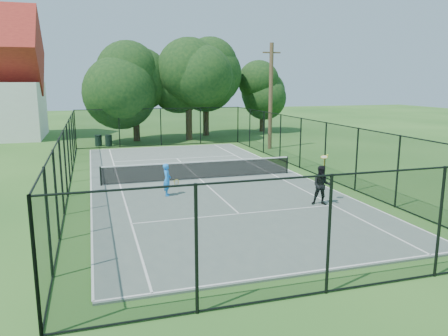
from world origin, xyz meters
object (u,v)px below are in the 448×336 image
object	(u,v)px
player_blue	(167,180)
utility_pole	(271,96)
trash_bin_left	(98,140)
player_black	(322,185)
tennis_net	(200,169)
trash_bin_right	(109,140)

from	to	relation	value
player_blue	utility_pole	bearing A→B (deg)	50.02
utility_pole	player_blue	bearing A→B (deg)	-129.98
trash_bin_left	player_blue	xyz separation A→B (m)	(2.65, -17.05, 0.33)
player_blue	player_black	world-z (taller)	player_black
utility_pole	player_black	size ratio (longest dim) A/B	3.85
tennis_net	player_blue	world-z (taller)	player_blue
trash_bin_right	player_blue	distance (m)	16.91
tennis_net	player_black	size ratio (longest dim) A/B	4.93
tennis_net	trash_bin_right	distance (m)	14.55
player_blue	player_black	bearing A→B (deg)	-29.70
tennis_net	player_blue	bearing A→B (deg)	-127.72
tennis_net	trash_bin_right	size ratio (longest dim) A/B	11.16
tennis_net	utility_pole	distance (m)	12.35
player_black	tennis_net	bearing A→B (deg)	120.73
utility_pole	player_black	bearing A→B (deg)	-104.97
tennis_net	player_black	xyz separation A→B (m)	(3.67, -6.18, 0.31)
tennis_net	trash_bin_right	bearing A→B (deg)	106.18
utility_pole	trash_bin_right	bearing A→B (deg)	157.13
trash_bin_left	utility_pole	xyz separation A→B (m)	(12.57, -5.22, 3.55)
tennis_net	trash_bin_left	distance (m)	15.02
trash_bin_left	trash_bin_right	distance (m)	0.82
trash_bin_right	tennis_net	bearing A→B (deg)	-73.82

